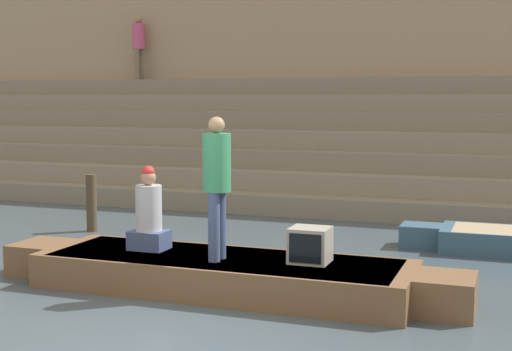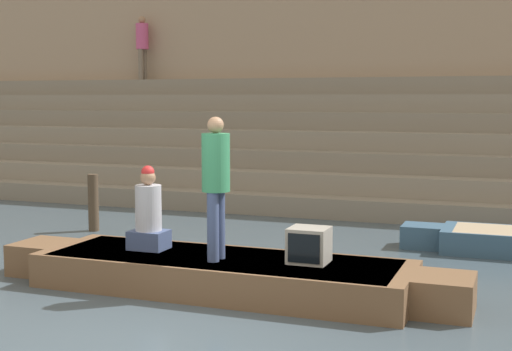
{
  "view_description": "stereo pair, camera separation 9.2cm",
  "coord_description": "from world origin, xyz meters",
  "px_view_note": "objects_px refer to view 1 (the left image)",
  "views": [
    {
      "loc": [
        3.5,
        -6.37,
        2.39
      ],
      "look_at": [
        0.11,
        2.84,
        1.33
      ],
      "focal_mm": 50.0,
      "sensor_mm": 36.0,
      "label": 1
    },
    {
      "loc": [
        3.58,
        -6.34,
        2.39
      ],
      "look_at": [
        0.11,
        2.84,
        1.33
      ],
      "focal_mm": 50.0,
      "sensor_mm": 36.0,
      "label": 2
    }
  ],
  "objects_px": {
    "person_rowing": "(149,216)",
    "person_on_steps": "(139,43)",
    "rowboat_main": "(223,273)",
    "mooring_post": "(91,203)",
    "tv_set": "(310,245)",
    "person_standing": "(217,178)"
  },
  "relations": [
    {
      "from": "rowboat_main",
      "to": "mooring_post",
      "type": "xyz_separation_m",
      "value": [
        -3.78,
        2.89,
        0.29
      ]
    },
    {
      "from": "person_standing",
      "to": "person_rowing",
      "type": "distance_m",
      "value": 1.25
    },
    {
      "from": "rowboat_main",
      "to": "person_rowing",
      "type": "xyz_separation_m",
      "value": [
        -1.08,
        0.1,
        0.64
      ]
    },
    {
      "from": "rowboat_main",
      "to": "person_rowing",
      "type": "relative_size",
      "value": 5.5
    },
    {
      "from": "tv_set",
      "to": "person_rowing",
      "type": "bearing_deg",
      "value": -172.55
    },
    {
      "from": "person_standing",
      "to": "person_on_steps",
      "type": "distance_m",
      "value": 11.67
    },
    {
      "from": "person_rowing",
      "to": "mooring_post",
      "type": "relative_size",
      "value": 1.06
    },
    {
      "from": "person_rowing",
      "to": "person_on_steps",
      "type": "height_order",
      "value": "person_on_steps"
    },
    {
      "from": "rowboat_main",
      "to": "person_standing",
      "type": "distance_m",
      "value": 1.22
    },
    {
      "from": "person_standing",
      "to": "mooring_post",
      "type": "bearing_deg",
      "value": 139.04
    },
    {
      "from": "rowboat_main",
      "to": "person_on_steps",
      "type": "xyz_separation_m",
      "value": [
        -6.38,
        9.3,
        3.66
      ]
    },
    {
      "from": "tv_set",
      "to": "rowboat_main",
      "type": "bearing_deg",
      "value": -167.24
    },
    {
      "from": "rowboat_main",
      "to": "person_rowing",
      "type": "height_order",
      "value": "person_rowing"
    },
    {
      "from": "person_standing",
      "to": "person_rowing",
      "type": "xyz_separation_m",
      "value": [
        -1.08,
        0.26,
        -0.57
      ]
    },
    {
      "from": "rowboat_main",
      "to": "tv_set",
      "type": "xyz_separation_m",
      "value": [
        1.1,
        0.1,
        0.41
      ]
    },
    {
      "from": "person_rowing",
      "to": "tv_set",
      "type": "height_order",
      "value": "person_rowing"
    },
    {
      "from": "mooring_post",
      "to": "person_on_steps",
      "type": "bearing_deg",
      "value": 112.02
    },
    {
      "from": "rowboat_main",
      "to": "mooring_post",
      "type": "distance_m",
      "value": 4.77
    },
    {
      "from": "tv_set",
      "to": "person_on_steps",
      "type": "xyz_separation_m",
      "value": [
        -7.47,
        9.2,
        3.25
      ]
    },
    {
      "from": "rowboat_main",
      "to": "mooring_post",
      "type": "relative_size",
      "value": 5.85
    },
    {
      "from": "person_rowing",
      "to": "mooring_post",
      "type": "bearing_deg",
      "value": 146.41
    },
    {
      "from": "person_standing",
      "to": "person_rowing",
      "type": "bearing_deg",
      "value": 164.18
    }
  ]
}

